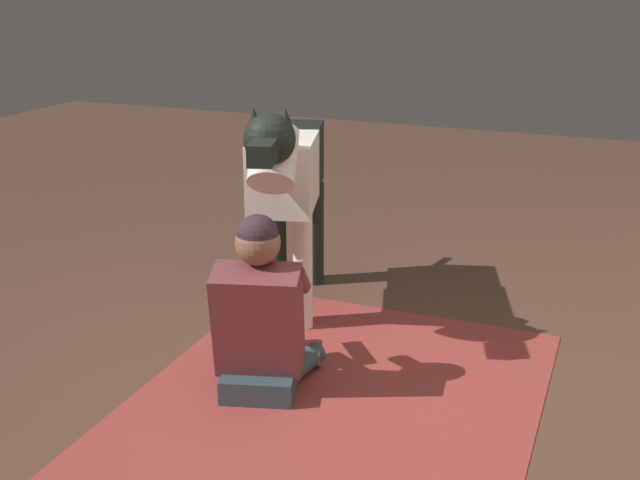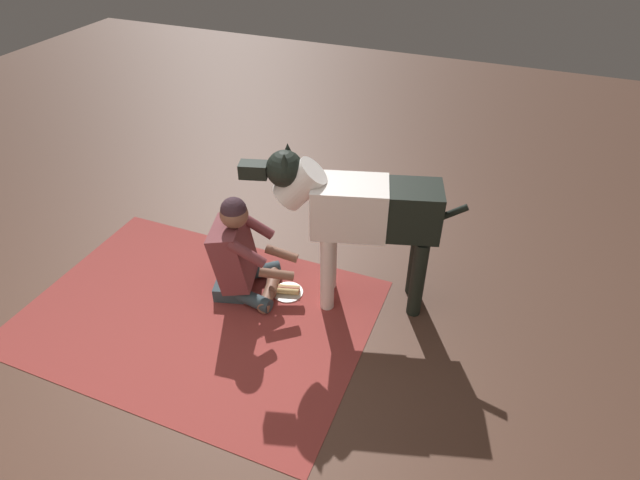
# 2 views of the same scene
# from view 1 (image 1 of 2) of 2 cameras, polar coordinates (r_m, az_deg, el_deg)

# --- Properties ---
(ground_plane) EXTENTS (13.61, 13.61, 0.00)m
(ground_plane) POSITION_cam_1_polar(r_m,az_deg,el_deg) (3.78, -0.02, -11.33)
(ground_plane) COLOR brown
(area_rug) EXTENTS (2.59, 1.82, 0.01)m
(area_rug) POSITION_cam_1_polar(r_m,az_deg,el_deg) (3.59, -0.06, -13.07)
(area_rug) COLOR #963632
(area_rug) RESTS_ON ground
(person_sitting_on_floor) EXTENTS (0.71, 0.59, 0.87)m
(person_sitting_on_floor) POSITION_cam_1_polar(r_m,az_deg,el_deg) (3.72, -4.35, -5.69)
(person_sitting_on_floor) COLOR #2F4148
(person_sitting_on_floor) RESTS_ON ground
(large_dog) EXTENTS (1.54, 0.60, 1.29)m
(large_dog) POSITION_cam_1_polar(r_m,az_deg,el_deg) (4.40, -2.53, 4.62)
(large_dog) COLOR silver
(large_dog) RESTS_ON ground
(hot_dog_on_plate) EXTENTS (0.24, 0.24, 0.06)m
(hot_dog_on_plate) POSITION_cam_1_polar(r_m,az_deg,el_deg) (4.18, -3.40, -7.82)
(hot_dog_on_plate) COLOR silver
(hot_dog_on_plate) RESTS_ON ground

